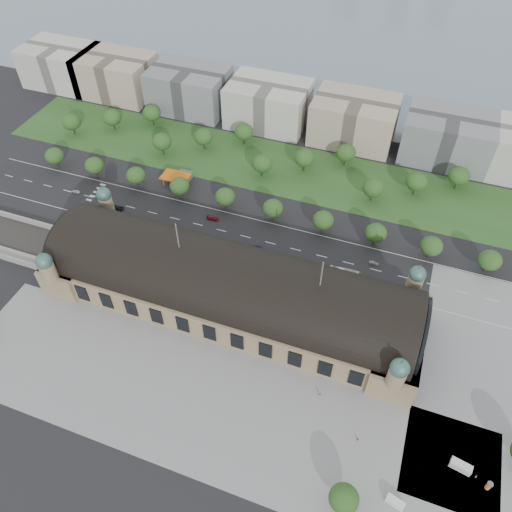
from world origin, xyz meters
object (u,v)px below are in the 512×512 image
(traffic_car_2, at_px, (117,208))
(traffic_car_3, at_px, (213,218))
(bus_mid, at_px, (290,264))
(pedestrian_1, at_px, (358,439))
(parked_car_3, at_px, (156,241))
(parked_car_6, at_px, (176,246))
(bus_east, at_px, (345,273))
(traffic_car_6, at_px, (426,295))
(traffic_car_4, at_px, (257,247))
(parked_car_1, at_px, (108,221))
(parked_car_0, at_px, (92,219))
(parked_car_5, at_px, (188,243))
(traffic_car_0, at_px, (76,192))
(pedestrian_0, at_px, (320,395))
(advertising_column, at_px, (489,486))
(traffic_car_1, at_px, (104,189))
(petrol_station, at_px, (181,176))
(van_east, at_px, (460,466))
(van_south, at_px, (394,502))
(bus_west, at_px, (217,245))
(traffic_car_5, at_px, (374,263))
(parked_car_2, at_px, (156,234))
(pedestrian_5, at_px, (476,476))
(parked_car_4, at_px, (194,244))

(traffic_car_2, xyz_separation_m, traffic_car_3, (46.31, 9.01, -0.01))
(bus_mid, relative_size, pedestrian_1, 7.15)
(parked_car_3, height_order, parked_car_6, parked_car_6)
(bus_east, bearing_deg, bus_mid, 93.82)
(traffic_car_3, height_order, traffic_car_6, traffic_car_3)
(traffic_car_3, distance_m, traffic_car_4, 28.46)
(traffic_car_3, distance_m, parked_car_1, 49.18)
(traffic_car_6, relative_size, parked_car_6, 0.91)
(traffic_car_2, height_order, parked_car_0, traffic_car_2)
(parked_car_1, distance_m, parked_car_5, 41.61)
(traffic_car_0, bearing_deg, bus_east, 85.96)
(pedestrian_0, bearing_deg, traffic_car_0, 145.89)
(parked_car_3, distance_m, advertising_column, 157.77)
(parked_car_5, bearing_deg, bus_east, 58.77)
(traffic_car_0, height_order, parked_car_3, parked_car_3)
(traffic_car_1, xyz_separation_m, advertising_column, (187.97, -84.76, 1.13))
(petrol_station, xyz_separation_m, van_east, (146.07, -101.47, -1.58))
(bus_mid, relative_size, van_south, 2.01)
(traffic_car_4, relative_size, van_east, 0.56)
(parked_car_5, bearing_deg, traffic_car_0, -136.33)
(traffic_car_6, bearing_deg, traffic_car_4, -97.50)
(van_east, height_order, van_south, van_east)
(parked_car_6, relative_size, bus_west, 0.45)
(traffic_car_2, bearing_deg, bus_west, 81.21)
(traffic_car_4, relative_size, van_south, 0.64)
(bus_west, bearing_deg, van_east, -114.03)
(traffic_car_6, distance_m, parked_car_6, 109.20)
(bus_mid, bearing_deg, petrol_station, 65.96)
(pedestrian_1, bearing_deg, traffic_car_5, 53.95)
(traffic_car_0, relative_size, van_south, 0.69)
(parked_car_5, bearing_deg, parked_car_2, -125.28)
(traffic_car_6, height_order, parked_car_3, parked_car_3)
(petrol_station, height_order, bus_east, petrol_station)
(traffic_car_2, xyz_separation_m, traffic_car_4, (72.70, -1.62, -0.16))
(bus_west, height_order, pedestrian_5, bus_west)
(van_east, bearing_deg, parked_car_5, 164.39)
(parked_car_4, distance_m, bus_east, 67.97)
(pedestrian_0, bearing_deg, bus_mid, 107.74)
(parked_car_2, height_order, bus_east, bus_east)
(traffic_car_4, bearing_deg, parked_car_2, -80.94)
(petrol_station, height_order, parked_car_6, petrol_station)
(traffic_car_3, bearing_deg, parked_car_5, 165.92)
(traffic_car_3, bearing_deg, bus_east, -103.93)
(traffic_car_3, height_order, parked_car_5, traffic_car_3)
(traffic_car_0, bearing_deg, parked_car_4, 78.79)
(traffic_car_4, distance_m, parked_car_4, 28.56)
(parked_car_2, bearing_deg, traffic_car_6, 61.33)
(van_east, bearing_deg, traffic_car_6, 116.04)
(parked_car_6, relative_size, van_south, 0.88)
(advertising_column, distance_m, pedestrian_0, 57.47)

